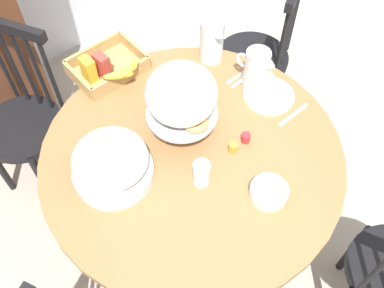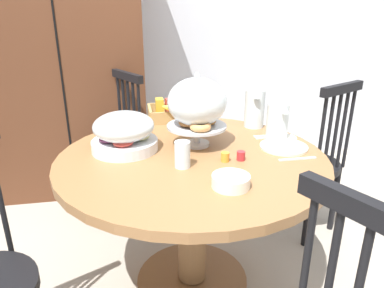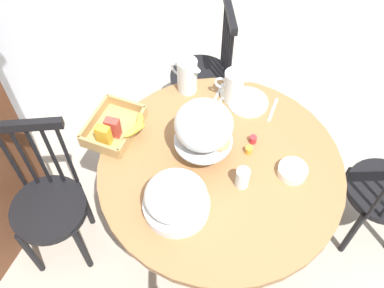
{
  "view_description": "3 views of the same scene",
  "coord_description": "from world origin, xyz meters",
  "px_view_note": "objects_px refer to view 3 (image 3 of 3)",
  "views": [
    {
      "loc": [
        -0.67,
        -0.55,
        2.14
      ],
      "look_at": [
        -0.04,
        0.18,
        0.79
      ],
      "focal_mm": 40.48,
      "sensor_mm": 36.0,
      "label": 1
    },
    {
      "loc": [
        -0.31,
        -1.25,
        1.34
      ],
      "look_at": [
        -0.04,
        0.18,
        0.79
      ],
      "focal_mm": 32.95,
      "sensor_mm": 36.0,
      "label": 2
    },
    {
      "loc": [
        -1.17,
        -0.12,
        2.48
      ],
      "look_at": [
        -0.04,
        0.33,
        0.84
      ],
      "focal_mm": 40.44,
      "sensor_mm": 36.0,
      "label": 3
    }
  ],
  "objects_px": {
    "drinking_glass": "(243,178)",
    "windsor_chair_far_side": "(49,205)",
    "fruit_platter_covered": "(176,199)",
    "orange_juice_pitcher": "(233,88)",
    "windsor_chair_facing_door": "(204,77)",
    "cereal_bowl": "(293,171)",
    "pastry_stand_with_dome": "(204,126)",
    "dining_table": "(219,188)",
    "china_plate_small": "(234,93)",
    "milk_pitcher": "(187,77)",
    "cereal_basket": "(116,128)",
    "china_plate_large": "(248,102)"
  },
  "relations": [
    {
      "from": "windsor_chair_far_side",
      "to": "milk_pitcher",
      "type": "height_order",
      "value": "windsor_chair_far_side"
    },
    {
      "from": "cereal_bowl",
      "to": "drinking_glass",
      "type": "relative_size",
      "value": 1.27
    },
    {
      "from": "windsor_chair_facing_door",
      "to": "cereal_bowl",
      "type": "bearing_deg",
      "value": -135.48
    },
    {
      "from": "windsor_chair_far_side",
      "to": "cereal_basket",
      "type": "height_order",
      "value": "windsor_chair_far_side"
    },
    {
      "from": "windsor_chair_far_side",
      "to": "cereal_bowl",
      "type": "height_order",
      "value": "windsor_chair_far_side"
    },
    {
      "from": "milk_pitcher",
      "to": "drinking_glass",
      "type": "xyz_separation_m",
      "value": [
        -0.47,
        -0.47,
        -0.04
      ]
    },
    {
      "from": "fruit_platter_covered",
      "to": "china_plate_small",
      "type": "relative_size",
      "value": 2.0
    },
    {
      "from": "cereal_bowl",
      "to": "fruit_platter_covered",
      "type": "bearing_deg",
      "value": 130.64
    },
    {
      "from": "drinking_glass",
      "to": "windsor_chair_far_side",
      "type": "bearing_deg",
      "value": 109.0
    },
    {
      "from": "orange_juice_pitcher",
      "to": "china_plate_large",
      "type": "bearing_deg",
      "value": -87.78
    },
    {
      "from": "cereal_basket",
      "to": "pastry_stand_with_dome",
      "type": "bearing_deg",
      "value": -83.06
    },
    {
      "from": "pastry_stand_with_dome",
      "to": "china_plate_small",
      "type": "relative_size",
      "value": 2.29
    },
    {
      "from": "windsor_chair_far_side",
      "to": "drinking_glass",
      "type": "bearing_deg",
      "value": -71.0
    },
    {
      "from": "pastry_stand_with_dome",
      "to": "cereal_basket",
      "type": "bearing_deg",
      "value": 96.94
    },
    {
      "from": "fruit_platter_covered",
      "to": "orange_juice_pitcher",
      "type": "relative_size",
      "value": 1.57
    },
    {
      "from": "dining_table",
      "to": "orange_juice_pitcher",
      "type": "height_order",
      "value": "orange_juice_pitcher"
    },
    {
      "from": "windsor_chair_facing_door",
      "to": "orange_juice_pitcher",
      "type": "bearing_deg",
      "value": -141.68
    },
    {
      "from": "windsor_chair_facing_door",
      "to": "milk_pitcher",
      "type": "distance_m",
      "value": 0.55
    },
    {
      "from": "dining_table",
      "to": "drinking_glass",
      "type": "xyz_separation_m",
      "value": [
        -0.06,
        -0.12,
        0.27
      ]
    },
    {
      "from": "windsor_chair_facing_door",
      "to": "cereal_bowl",
      "type": "xyz_separation_m",
      "value": [
        -0.73,
        -0.71,
        0.31
      ]
    },
    {
      "from": "windsor_chair_facing_door",
      "to": "china_plate_small",
      "type": "xyz_separation_m",
      "value": [
        -0.35,
        -0.3,
        0.3
      ]
    },
    {
      "from": "cereal_bowl",
      "to": "dining_table",
      "type": "bearing_deg",
      "value": 104.08
    },
    {
      "from": "windsor_chair_facing_door",
      "to": "fruit_platter_covered",
      "type": "bearing_deg",
      "value": -165.82
    },
    {
      "from": "pastry_stand_with_dome",
      "to": "drinking_glass",
      "type": "bearing_deg",
      "value": -115.08
    },
    {
      "from": "pastry_stand_with_dome",
      "to": "fruit_platter_covered",
      "type": "xyz_separation_m",
      "value": [
        -0.34,
        -0.0,
        -0.11
      ]
    },
    {
      "from": "windsor_chair_facing_door",
      "to": "fruit_platter_covered",
      "type": "distance_m",
      "value": 1.2
    },
    {
      "from": "windsor_chair_far_side",
      "to": "drinking_glass",
      "type": "relative_size",
      "value": 8.86
    },
    {
      "from": "windsor_chair_facing_door",
      "to": "fruit_platter_covered",
      "type": "height_order",
      "value": "windsor_chair_facing_door"
    },
    {
      "from": "windsor_chair_facing_door",
      "to": "china_plate_small",
      "type": "bearing_deg",
      "value": -139.57
    },
    {
      "from": "dining_table",
      "to": "cereal_basket",
      "type": "height_order",
      "value": "cereal_basket"
    },
    {
      "from": "orange_juice_pitcher",
      "to": "drinking_glass",
      "type": "relative_size",
      "value": 1.74
    },
    {
      "from": "dining_table",
      "to": "china_plate_small",
      "type": "distance_m",
      "value": 0.52
    },
    {
      "from": "windsor_chair_facing_door",
      "to": "windsor_chair_far_side",
      "type": "bearing_deg",
      "value": 160.44
    },
    {
      "from": "windsor_chair_far_side",
      "to": "china_plate_large",
      "type": "xyz_separation_m",
      "value": [
        0.82,
        -0.81,
        0.29
      ]
    },
    {
      "from": "cereal_basket",
      "to": "fruit_platter_covered",
      "type": "bearing_deg",
      "value": -122.13
    },
    {
      "from": "orange_juice_pitcher",
      "to": "cereal_basket",
      "type": "distance_m",
      "value": 0.65
    },
    {
      "from": "windsor_chair_facing_door",
      "to": "cereal_basket",
      "type": "bearing_deg",
      "value": 167.94
    },
    {
      "from": "dining_table",
      "to": "orange_juice_pitcher",
      "type": "xyz_separation_m",
      "value": [
        0.43,
        0.09,
        0.3
      ]
    },
    {
      "from": "fruit_platter_covered",
      "to": "milk_pitcher",
      "type": "relative_size",
      "value": 1.46
    },
    {
      "from": "cereal_bowl",
      "to": "drinking_glass",
      "type": "bearing_deg",
      "value": 125.31
    },
    {
      "from": "windsor_chair_far_side",
      "to": "china_plate_small",
      "type": "bearing_deg",
      "value": -40.53
    },
    {
      "from": "windsor_chair_facing_door",
      "to": "cereal_bowl",
      "type": "relative_size",
      "value": 6.96
    },
    {
      "from": "china_plate_small",
      "to": "drinking_glass",
      "type": "relative_size",
      "value": 1.36
    },
    {
      "from": "windsor_chair_facing_door",
      "to": "cereal_bowl",
      "type": "distance_m",
      "value": 1.07
    },
    {
      "from": "pastry_stand_with_dome",
      "to": "fruit_platter_covered",
      "type": "bearing_deg",
      "value": -179.7
    },
    {
      "from": "cereal_bowl",
      "to": "drinking_glass",
      "type": "xyz_separation_m",
      "value": [
        -0.14,
        0.2,
        0.03
      ]
    },
    {
      "from": "dining_table",
      "to": "orange_juice_pitcher",
      "type": "bearing_deg",
      "value": 11.57
    },
    {
      "from": "dining_table",
      "to": "windsor_chair_far_side",
      "type": "distance_m",
      "value": 0.9
    },
    {
      "from": "windsor_chair_far_side",
      "to": "milk_pitcher",
      "type": "bearing_deg",
      "value": -30.55
    },
    {
      "from": "china_plate_small",
      "to": "milk_pitcher",
      "type": "bearing_deg",
      "value": 101.19
    }
  ]
}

